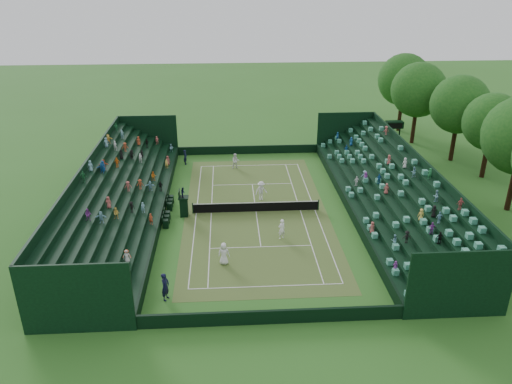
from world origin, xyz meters
The scene contains 19 objects.
ground centered at (0.00, 0.00, 0.00)m, with size 160.00×160.00×0.00m, color #2D641F.
court_surface centered at (0.00, 0.00, 0.01)m, with size 12.97×26.77×0.01m, color #327125.
perimeter_wall_north centered at (0.00, 15.88, 0.50)m, with size 17.17×0.20×1.00m, color black.
perimeter_wall_south centered at (0.00, -15.88, 0.50)m, with size 17.17×0.20×1.00m, color black.
perimeter_wall_east centered at (8.48, 0.00, 0.50)m, with size 0.20×31.77×1.00m, color black.
perimeter_wall_west centered at (-8.48, 0.00, 0.50)m, with size 0.20×31.77×1.00m, color black.
north_grandstand centered at (12.66, 0.00, 1.55)m, with size 6.60×32.00×4.90m.
south_grandstand centered at (-12.66, 0.00, 1.55)m, with size 6.60×32.00×4.90m.
tennis_net centered at (0.00, 0.00, 0.53)m, with size 11.67×0.10×1.06m.
scoreboard_tower centered at (17.75, 16.00, 3.14)m, with size 2.00×1.00×3.70m.
tree_row centered at (22.85, 9.45, 6.78)m, with size 10.00×36.39×10.70m.
umpire_chair centered at (-6.54, -0.44, 1.20)m, with size 0.90×0.90×2.82m.
courtside_chairs centered at (-7.99, -0.11, 0.41)m, with size 0.50×5.47×1.09m.
player_near_west centered at (-2.96, -8.72, 0.89)m, with size 0.87×0.57×1.78m, color white.
player_near_east centered at (1.81, -5.09, 0.88)m, with size 0.65×0.42×1.77m, color white.
player_far_west centered at (-1.61, 11.07, 0.88)m, with size 0.86×0.67×1.76m, color white.
player_far_east centered at (0.66, 2.62, 0.95)m, with size 1.23×0.71×1.91m, color white.
line_judge_north centered at (-7.30, 12.72, 0.87)m, with size 0.63×0.42×1.74m, color black.
line_judge_south centered at (-6.89, -12.94, 1.01)m, with size 0.74×0.48×2.02m, color black.
Camera 1 is at (-2.52, -41.13, 20.46)m, focal length 35.00 mm.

